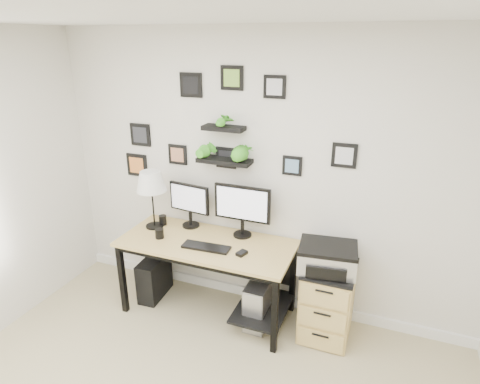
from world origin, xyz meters
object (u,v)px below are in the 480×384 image
at_px(pc_tower_grey, 260,301).
at_px(desk, 212,253).
at_px(monitor_left, 189,202).
at_px(table_lamp, 151,183).
at_px(printer, 327,257).
at_px(monitor_right, 242,207).
at_px(file_cabinet, 327,301).
at_px(mug, 159,234).
at_px(pc_tower_black, 155,277).

bearing_deg(pc_tower_grey, desk, 178.85).
bearing_deg(desk, monitor_left, 148.24).
bearing_deg(table_lamp, printer, -1.08).
height_order(table_lamp, pc_tower_grey, table_lamp).
bearing_deg(printer, monitor_right, 169.01).
bearing_deg(table_lamp, pc_tower_grey, -3.77).
distance_m(monitor_right, table_lamp, 0.90).
bearing_deg(table_lamp, file_cabinet, -0.21).
relative_size(desk, mug, 17.86).
relative_size(desk, table_lamp, 2.80).
bearing_deg(desk, pc_tower_black, -179.42).
relative_size(file_cabinet, printer, 1.31).
distance_m(monitor_left, mug, 0.42).
xyz_separation_m(desk, printer, (1.05, 0.03, 0.15)).
bearing_deg(pc_tower_grey, printer, 4.25).
xyz_separation_m(monitor_right, file_cabinet, (0.85, -0.13, -0.71)).
xyz_separation_m(desk, pc_tower_grey, (0.48, -0.01, -0.41)).
relative_size(pc_tower_grey, printer, 0.86).
bearing_deg(file_cabinet, printer, -138.37).
bearing_deg(file_cabinet, mug, -173.27).
height_order(monitor_left, mug, monitor_left).
distance_m(table_lamp, pc_tower_black, 1.00).
xyz_separation_m(mug, printer, (1.52, 0.16, -0.02)).
xyz_separation_m(monitor_left, file_cabinet, (1.40, -0.14, -0.67)).
xyz_separation_m(desk, pc_tower_black, (-0.66, -0.01, -0.42)).
distance_m(table_lamp, mug, 0.49).
bearing_deg(monitor_right, pc_tower_grey, -38.70).
bearing_deg(monitor_left, printer, -6.98).
bearing_deg(mug, printer, 5.91).
bearing_deg(pc_tower_black, desk, -3.13).
bearing_deg(monitor_left, file_cabinet, -5.81).
relative_size(pc_tower_black, pc_tower_grey, 0.96).
xyz_separation_m(file_cabinet, printer, (-0.03, -0.03, 0.44)).
bearing_deg(monitor_right, file_cabinet, -8.97).
xyz_separation_m(monitor_left, monitor_right, (0.55, -0.01, 0.04)).
distance_m(monitor_left, monitor_right, 0.55).
xyz_separation_m(monitor_left, table_lamp, (-0.33, -0.14, 0.20)).
height_order(mug, pc_tower_grey, mug).
bearing_deg(mug, desk, 14.74).
height_order(desk, pc_tower_black, desk).
height_order(monitor_right, file_cabinet, monitor_right).
height_order(monitor_right, printer, monitor_right).
bearing_deg(printer, file_cabinet, 41.63).
xyz_separation_m(monitor_left, mug, (-0.15, -0.33, -0.21)).
xyz_separation_m(table_lamp, pc_tower_grey, (1.13, -0.07, -0.99)).
bearing_deg(pc_tower_grey, pc_tower_black, 179.85).
distance_m(pc_tower_black, printer, 1.80).
distance_m(pc_tower_grey, printer, 0.80).
relative_size(monitor_right, printer, 1.05).
relative_size(desk, printer, 3.13).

